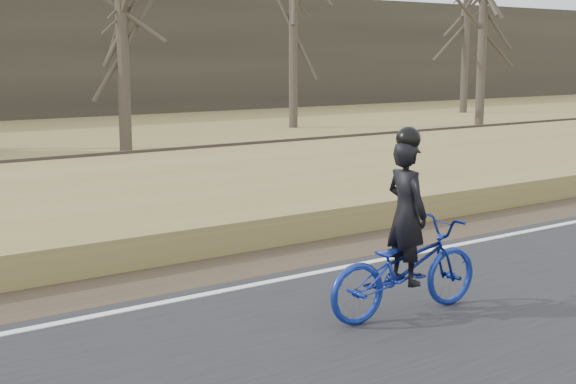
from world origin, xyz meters
TOP-DOWN VIEW (x-y plane):
  - edge_line at (0.00, 0.20)m, footprint 120.00×0.12m
  - shoulder at (0.00, 1.20)m, footprint 120.00×1.60m
  - embankment at (0.00, 4.20)m, footprint 120.00×5.00m
  - ballast at (0.00, 8.00)m, footprint 120.00×3.00m
  - railroad at (0.00, 8.00)m, footprint 120.00×2.40m
  - treeline_backdrop at (0.00, 30.00)m, footprint 120.00×4.00m
  - cyclist at (-5.58, -1.67)m, footprint 2.00×0.80m
  - bare_tree_near_left at (-1.87, 13.78)m, footprint 0.36×0.36m
  - bare_tree_center at (7.16, 17.99)m, footprint 0.36×0.36m
  - bare_tree_right at (14.28, 14.69)m, footprint 0.36×0.36m
  - bare_tree_far_right at (19.07, 19.92)m, footprint 0.36×0.36m

SIDE VIEW (x-z plane):
  - shoulder at x=0.00m, z-range 0.00..0.04m
  - edge_line at x=0.00m, z-range 0.06..0.07m
  - embankment at x=0.00m, z-range 0.00..0.44m
  - ballast at x=0.00m, z-range 0.00..0.45m
  - railroad at x=0.00m, z-range 0.38..0.67m
  - cyclist at x=-5.58m, z-range -0.32..1.72m
  - treeline_backdrop at x=0.00m, z-range 0.00..6.00m
  - bare_tree_near_left at x=-1.87m, z-range 0.00..6.34m
  - bare_tree_right at x=14.28m, z-range 0.00..7.73m
  - bare_tree_center at x=7.16m, z-range 0.00..8.36m
  - bare_tree_far_right at x=19.07m, z-range 0.00..8.69m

